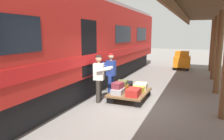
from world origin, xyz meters
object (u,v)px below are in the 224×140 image
(train_car, at_px, (56,44))
(suitcase_red_plastic, at_px, (133,92))
(suitcase_burgundy_valise, at_px, (118,85))
(suitcase_orange_carryall, at_px, (123,88))
(suitcase_gray_aluminum, at_px, (118,91))
(suitcase_black_hardshell, at_px, (127,85))
(luggage_cart, at_px, (130,93))
(suitcase_olive_duffel, at_px, (122,83))
(porter_by_door, at_px, (99,77))
(suitcase_yellow_case, at_px, (137,90))
(baggage_tug, at_px, (182,60))
(porter_in_overalls, at_px, (111,73))
(suitcase_cream_canvas, at_px, (141,86))

(train_car, xyz_separation_m, suitcase_red_plastic, (-3.13, -0.15, -1.61))
(suitcase_burgundy_valise, bearing_deg, suitcase_orange_carryall, -92.45)
(suitcase_gray_aluminum, relative_size, suitcase_black_hardshell, 0.92)
(suitcase_gray_aluminum, bearing_deg, luggage_cart, -121.14)
(suitcase_olive_duffel, xyz_separation_m, porter_by_door, (0.64, 0.66, 0.31))
(suitcase_yellow_case, relative_size, suitcase_orange_carryall, 1.17)
(baggage_tug, bearing_deg, porter_in_overalls, 74.82)
(porter_in_overalls, bearing_deg, suitcase_red_plastic, 148.55)
(train_car, relative_size, suitcase_cream_canvas, 34.54)
(suitcase_orange_carryall, bearing_deg, suitcase_olive_duffel, 4.35)
(suitcase_red_plastic, xyz_separation_m, porter_by_door, (1.24, 0.18, 0.47))
(suitcase_orange_carryall, xyz_separation_m, porter_in_overalls, (0.60, -0.24, 0.50))
(suitcase_red_plastic, distance_m, suitcase_orange_carryall, 0.75)
(suitcase_cream_canvas, distance_m, suitcase_gray_aluminum, 1.12)
(porter_by_door, bearing_deg, suitcase_gray_aluminum, -164.97)
(suitcase_orange_carryall, xyz_separation_m, suitcase_olive_duffel, (0.02, 0.00, 0.19))
(porter_in_overalls, xyz_separation_m, porter_by_door, (0.06, 0.90, 0.00))
(suitcase_black_hardshell, bearing_deg, suitcase_orange_carryall, 90.00)
(porter_by_door, xyz_separation_m, baggage_tug, (-2.18, -8.73, -0.30))
(luggage_cart, xyz_separation_m, suitcase_olive_duffel, (0.31, 0.00, 0.34))
(suitcase_yellow_case, relative_size, suitcase_gray_aluminum, 1.24)
(suitcase_cream_canvas, bearing_deg, suitcase_yellow_case, 90.00)
(suitcase_yellow_case, bearing_deg, suitcase_black_hardshell, -39.61)
(suitcase_yellow_case, relative_size, baggage_tug, 0.36)
(suitcase_red_plastic, bearing_deg, porter_by_door, 8.11)
(suitcase_gray_aluminum, bearing_deg, porter_in_overalls, -50.23)
(luggage_cart, relative_size, suitcase_burgundy_valise, 4.28)
(suitcase_yellow_case, bearing_deg, porter_in_overalls, -11.60)
(suitcase_olive_duffel, relative_size, porter_by_door, 0.24)
(train_car, height_order, baggage_tug, train_car)
(suitcase_yellow_case, distance_m, porter_by_door, 1.49)
(suitcase_black_hardshell, xyz_separation_m, porter_in_overalls, (0.60, 0.24, 0.48))
(porter_in_overalls, bearing_deg, porter_by_door, 86.48)
(suitcase_red_plastic, distance_m, suitcase_gray_aluminum, 0.58)
(suitcase_black_hardshell, distance_m, baggage_tug, 7.74)
(suitcase_olive_duffel, bearing_deg, suitcase_red_plastic, 141.20)
(suitcase_red_plastic, bearing_deg, suitcase_yellow_case, -90.00)
(train_car, bearing_deg, suitcase_black_hardshell, -156.38)
(porter_in_overalls, bearing_deg, suitcase_yellow_case, 168.40)
(train_car, height_order, suitcase_gray_aluminum, train_car)
(porter_by_door, bearing_deg, suitcase_cream_canvas, -137.42)
(suitcase_black_hardshell, bearing_deg, suitcase_yellow_case, 140.39)
(luggage_cart, height_order, porter_by_door, porter_by_door)
(suitcase_gray_aluminum, distance_m, suitcase_burgundy_valise, 0.21)
(suitcase_yellow_case, distance_m, suitcase_olive_duffel, 0.63)
(suitcase_orange_carryall, distance_m, porter_by_door, 1.05)
(suitcase_cream_canvas, height_order, suitcase_gray_aluminum, suitcase_cream_canvas)
(porter_in_overalls, bearing_deg, suitcase_cream_canvas, -168.63)
(luggage_cart, bearing_deg, suitcase_black_hardshell, -58.86)
(suitcase_cream_canvas, height_order, suitcase_olive_duffel, suitcase_olive_duffel)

